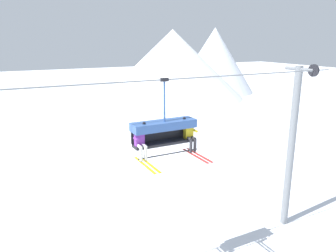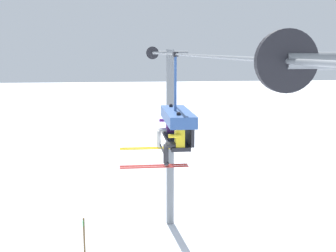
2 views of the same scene
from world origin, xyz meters
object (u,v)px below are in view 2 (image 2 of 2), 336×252
(lift_tower_near, at_px, (170,135))
(chairlift_chair, at_px, (178,121))
(skier_purple, at_px, (166,125))
(trail_sign, at_px, (84,235))
(skier_yellow, at_px, (175,139))

(lift_tower_near, distance_m, chairlift_chair, 8.17)
(skier_purple, bearing_deg, trail_sign, -144.67)
(skier_purple, bearing_deg, lift_tower_near, 172.40)
(skier_purple, xyz_separation_m, skier_yellow, (1.97, 0.00, 0.00))
(skier_yellow, relative_size, trail_sign, 1.06)
(trail_sign, bearing_deg, skier_purple, 35.33)
(trail_sign, bearing_deg, chairlift_chair, 31.49)
(skier_purple, bearing_deg, skier_yellow, 0.00)
(lift_tower_near, bearing_deg, chairlift_chair, -5.12)
(lift_tower_near, bearing_deg, skier_yellow, -5.93)
(lift_tower_near, bearing_deg, trail_sign, -52.96)
(chairlift_chair, height_order, skier_purple, chairlift_chair)
(lift_tower_near, height_order, skier_purple, lift_tower_near)
(chairlift_chair, distance_m, trail_sign, 8.00)
(lift_tower_near, distance_m, trail_sign, 5.87)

